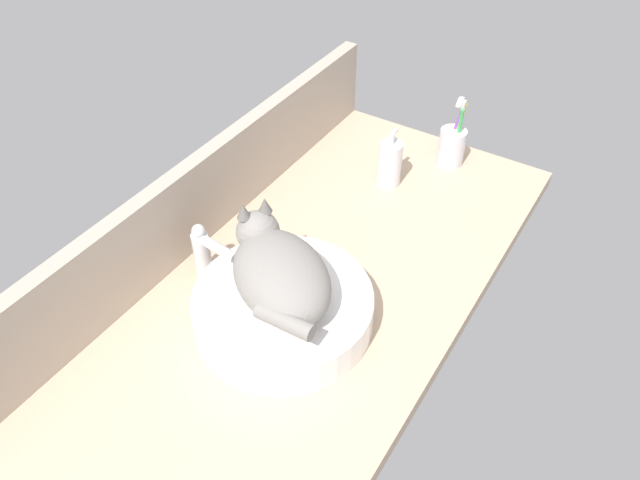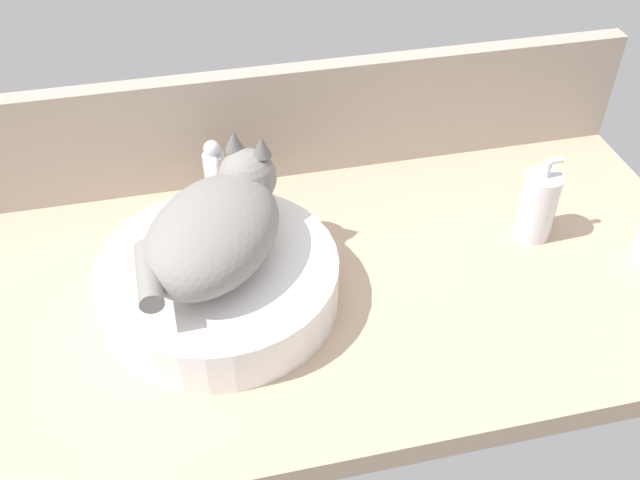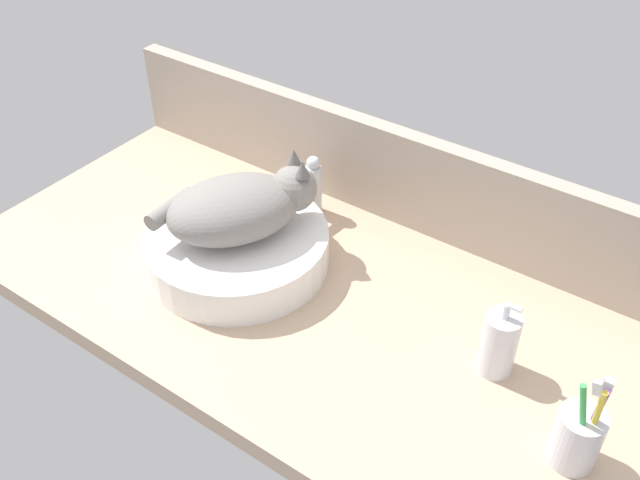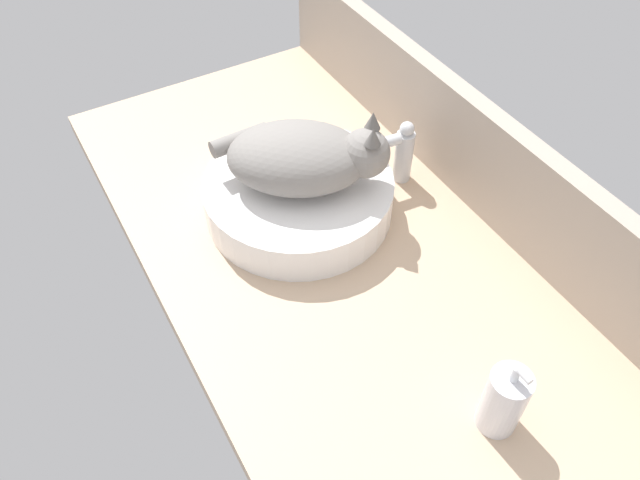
{
  "view_description": "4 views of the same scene",
  "coord_description": "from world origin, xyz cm",
  "px_view_note": "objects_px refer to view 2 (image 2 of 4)",
  "views": [
    {
      "loc": [
        -78.27,
        -50.06,
        95.98
      ],
      "look_at": [
        3.02,
        1.02,
        8.55
      ],
      "focal_mm": 35.0,
      "sensor_mm": 36.0,
      "label": 1
    },
    {
      "loc": [
        -15.33,
        -76.87,
        77.28
      ],
      "look_at": [
        2.06,
        0.14,
        8.01
      ],
      "focal_mm": 40.0,
      "sensor_mm": 36.0,
      "label": 2
    },
    {
      "loc": [
        60.24,
        -77.9,
        90.72
      ],
      "look_at": [
        2.88,
        3.74,
        10.17
      ],
      "focal_mm": 40.0,
      "sensor_mm": 36.0,
      "label": 3
    },
    {
      "loc": [
        61.57,
        -39.61,
        84.44
      ],
      "look_at": [
        1.24,
        -4.66,
        7.48
      ],
      "focal_mm": 35.0,
      "sensor_mm": 36.0,
      "label": 4
    }
  ],
  "objects_px": {
    "cat": "(216,226)",
    "soap_dispenser": "(538,205)",
    "faucet": "(215,177)",
    "sink_basin": "(219,281)"
  },
  "relations": [
    {
      "from": "cat",
      "to": "soap_dispenser",
      "type": "bearing_deg",
      "value": 2.82
    },
    {
      "from": "cat",
      "to": "faucet",
      "type": "xyz_separation_m",
      "value": [
        0.01,
        0.2,
        -0.06
      ]
    },
    {
      "from": "sink_basin",
      "to": "faucet",
      "type": "bearing_deg",
      "value": 84.28
    },
    {
      "from": "soap_dispenser",
      "to": "sink_basin",
      "type": "bearing_deg",
      "value": -175.91
    },
    {
      "from": "sink_basin",
      "to": "soap_dispenser",
      "type": "distance_m",
      "value": 0.52
    },
    {
      "from": "faucet",
      "to": "sink_basin",
      "type": "bearing_deg",
      "value": -95.72
    },
    {
      "from": "sink_basin",
      "to": "faucet",
      "type": "xyz_separation_m",
      "value": [
        0.02,
        0.21,
        0.04
      ]
    },
    {
      "from": "sink_basin",
      "to": "soap_dispenser",
      "type": "height_order",
      "value": "soap_dispenser"
    },
    {
      "from": "sink_basin",
      "to": "soap_dispenser",
      "type": "relative_size",
      "value": 2.34
    },
    {
      "from": "faucet",
      "to": "soap_dispenser",
      "type": "distance_m",
      "value": 0.53
    }
  ]
}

